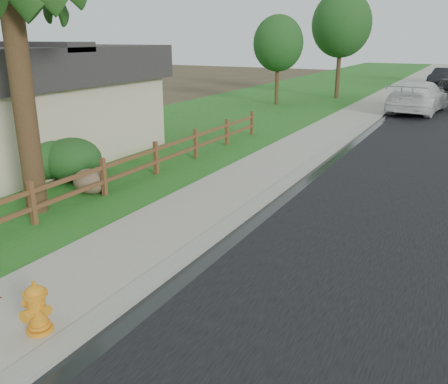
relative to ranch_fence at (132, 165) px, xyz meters
The scene contains 16 objects.
ground 7.37m from the ranch_fence, 60.64° to the right, with size 120.00×120.00×0.00m, color #3D3621.
curb 28.88m from the ranch_fence, 82.04° to the left, with size 0.40×90.00×0.12m, color gray.
wet_gutter 28.94m from the ranch_fence, 81.35° to the left, with size 0.50×90.00×0.00m, color black.
sidewalk 28.73m from the ranch_fence, 84.61° to the left, with size 2.20×90.00×0.10m, color gray.
grass_strip 28.62m from the ranch_fence, 88.40° to the left, with size 1.60×90.00×0.06m, color #164F1A.
lawn_near 28.94m from the ranch_fence, 98.75° to the left, with size 9.00×90.00×0.04m, color #164F1A.
ranch_fence is the anchor object (origin of this frame).
fire_hydrant 7.45m from the ranch_fence, 61.97° to the right, with size 0.52×0.42×0.81m.
white_suv 19.80m from the ranch_fence, 73.57° to the left, with size 2.52×6.21×1.80m, color white.
dark_car_mid 28.33m from the ranch_fence, 76.39° to the left, with size 1.71×4.25×1.45m, color black.
dark_car_far 37.69m from the ranch_fence, 81.45° to the left, with size 1.59×4.57×1.51m, color black.
boulder 1.30m from the ranch_fence, 116.80° to the right, with size 1.06×0.79×0.70m, color brown.
shrub_b 3.03m from the ranch_fence, 163.25° to the right, with size 1.94×1.94×1.36m, color #1B3F16.
shrub_c 2.04m from the ranch_fence, 169.52° to the right, with size 1.80×1.80×1.30m, color #1B3F16.
tree_near_left 18.68m from the ranch_fence, 98.72° to the left, with size 3.11×3.11×5.52m.
tree_mid_left 23.84m from the ranch_fence, 90.73° to the left, with size 4.05×4.05×7.23m.
Camera 1 is at (5.07, -4.16, 4.20)m, focal length 38.00 mm.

